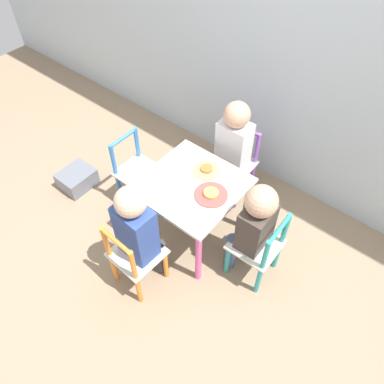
{
  "coord_description": "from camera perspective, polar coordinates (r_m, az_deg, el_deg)",
  "views": [
    {
      "loc": [
        0.9,
        -1.12,
        2.04
      ],
      "look_at": [
        0.0,
        0.0,
        0.39
      ],
      "focal_mm": 35.0,
      "sensor_mm": 36.0,
      "label": 1
    }
  ],
  "objects": [
    {
      "name": "chair_purple",
      "position": [
        2.56,
        6.52,
        4.27
      ],
      "size": [
        0.27,
        0.27,
        0.52
      ],
      "rotation": [
        0.0,
        0.0,
        0.02
      ],
      "color": "silver",
      "rests_on": "ground_plane"
    },
    {
      "name": "child_right",
      "position": [
        2.02,
        9.35,
        -4.68
      ],
      "size": [
        0.22,
        0.2,
        0.72
      ],
      "rotation": [
        0.0,
        0.0,
        -1.55
      ],
      "color": "#4C608E",
      "rests_on": "ground_plane"
    },
    {
      "name": "plate_back",
      "position": [
        2.2,
        2.22,
        3.41
      ],
      "size": [
        0.16,
        0.16,
        0.03
      ],
      "color": "#EADB66",
      "rests_on": "kids_table"
    },
    {
      "name": "child_back",
      "position": [
        2.38,
        6.15,
        7.03
      ],
      "size": [
        0.2,
        0.22,
        0.77
      ],
      "rotation": [
        0.0,
        0.0,
        0.02
      ],
      "color": "#4C608E",
      "rests_on": "ground_plane"
    },
    {
      "name": "ground_plane",
      "position": [
        2.5,
        -0.0,
        -5.95
      ],
      "size": [
        6.0,
        6.0,
        0.0
      ],
      "primitive_type": "plane",
      "color": "#8C755B"
    },
    {
      "name": "storage_bin",
      "position": [
        2.83,
        -17.1,
        1.92
      ],
      "size": [
        0.2,
        0.24,
        0.13
      ],
      "color": "slate",
      "rests_on": "ground_plane"
    },
    {
      "name": "plate_right",
      "position": [
        2.07,
        2.92,
        -0.36
      ],
      "size": [
        0.19,
        0.19,
        0.03
      ],
      "color": "#E54C47",
      "rests_on": "kids_table"
    },
    {
      "name": "child_front",
      "position": [
        1.96,
        -8.18,
        -5.58
      ],
      "size": [
        0.21,
        0.22,
        0.77
      ],
      "rotation": [
        0.0,
        0.0,
        -3.2
      ],
      "color": "#38383D",
      "rests_on": "ground_plane"
    },
    {
      "name": "chair_orange",
      "position": [
        2.12,
        -8.78,
        -9.79
      ],
      "size": [
        0.27,
        0.27,
        0.52
      ],
      "rotation": [
        0.0,
        0.0,
        -3.2
      ],
      "color": "silver",
      "rests_on": "ground_plane"
    },
    {
      "name": "kids_table",
      "position": [
        2.19,
        -0.0,
        -0.08
      ],
      "size": [
        0.55,
        0.55,
        0.46
      ],
      "color": "silver",
      "rests_on": "ground_plane"
    },
    {
      "name": "chair_teal",
      "position": [
        2.16,
        10.12,
        -8.36
      ],
      "size": [
        0.26,
        0.26,
        0.52
      ],
      "rotation": [
        0.0,
        0.0,
        -1.55
      ],
      "color": "silver",
      "rests_on": "ground_plane"
    },
    {
      "name": "chair_blue",
      "position": [
        2.52,
        -8.41,
        3.04
      ],
      "size": [
        0.26,
        0.26,
        0.52
      ],
      "rotation": [
        0.0,
        0.0,
        1.56
      ],
      "color": "silver",
      "rests_on": "ground_plane"
    }
  ]
}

